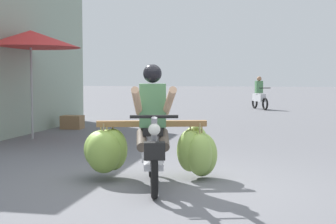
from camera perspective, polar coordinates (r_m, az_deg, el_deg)
ground_plane at (r=6.43m, az=0.04°, el=-8.70°), size 120.00×120.00×0.00m
motorbike_main_loaded at (r=6.79m, az=-2.36°, el=-3.95°), size 1.91×1.92×1.58m
motorbike_distant_ahead_left at (r=21.58m, az=10.38°, el=1.82°), size 0.80×1.51×1.40m
market_umbrella_near_shop at (r=11.68m, az=-15.43°, el=8.04°), size 2.23×2.23×2.45m
produce_crate at (r=13.68m, az=-10.88°, el=-1.15°), size 0.56×0.40×0.36m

